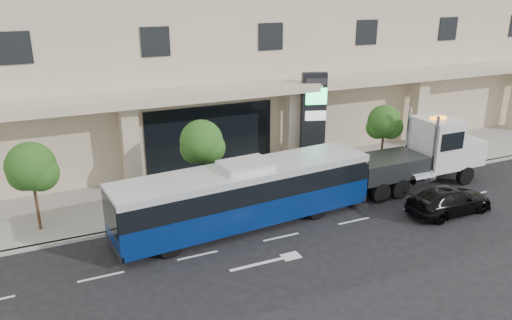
# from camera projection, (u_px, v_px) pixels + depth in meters

# --- Properties ---
(ground) EXTENTS (120.00, 120.00, 0.00)m
(ground) POSITION_uv_depth(u_px,v_px,m) (267.00, 224.00, 24.12)
(ground) COLOR black
(ground) RESTS_ON ground
(sidewalk) EXTENTS (120.00, 6.00, 0.15)m
(sidewalk) POSITION_uv_depth(u_px,v_px,m) (229.00, 186.00, 28.40)
(sidewalk) COLOR gray
(sidewalk) RESTS_ON ground
(curb) EXTENTS (120.00, 0.30, 0.15)m
(curb) POSITION_uv_depth(u_px,v_px,m) (250.00, 206.00, 25.82)
(curb) COLOR gray
(curb) RESTS_ON ground
(convention_center) EXTENTS (60.00, 17.60, 20.00)m
(convention_center) POSITION_uv_depth(u_px,v_px,m) (171.00, 0.00, 34.08)
(convention_center) COLOR #BFAD8F
(convention_center) RESTS_ON ground
(tree_left) EXTENTS (2.27, 2.20, 4.22)m
(tree_left) POSITION_uv_depth(u_px,v_px,m) (32.00, 170.00, 22.29)
(tree_left) COLOR #422B19
(tree_left) RESTS_ON sidewalk
(tree_mid) EXTENTS (2.28, 2.20, 4.38)m
(tree_mid) POSITION_uv_depth(u_px,v_px,m) (202.00, 144.00, 25.36)
(tree_mid) COLOR #422B19
(tree_mid) RESTS_ON sidewalk
(tree_right) EXTENTS (2.10, 2.00, 4.04)m
(tree_right) POSITION_uv_depth(u_px,v_px,m) (384.00, 124.00, 29.92)
(tree_right) COLOR #422B19
(tree_right) RESTS_ON sidewalk
(city_bus) EXTENTS (12.86, 3.70, 3.21)m
(city_bus) POSITION_uv_depth(u_px,v_px,m) (246.00, 193.00, 23.49)
(city_bus) COLOR black
(city_bus) RESTS_ON ground
(tow_truck) EXTENTS (9.51, 2.47, 4.34)m
(tow_truck) POSITION_uv_depth(u_px,v_px,m) (422.00, 155.00, 28.26)
(tow_truck) COLOR #2D3033
(tow_truck) RESTS_ON ground
(black_sedan) EXTENTS (4.78, 2.04, 1.37)m
(black_sedan) POSITION_uv_depth(u_px,v_px,m) (449.00, 200.00, 25.07)
(black_sedan) COLOR black
(black_sedan) RESTS_ON ground
(signage_pylon) EXTENTS (1.56, 0.97, 5.90)m
(signage_pylon) POSITION_uv_depth(u_px,v_px,m) (313.00, 120.00, 30.33)
(signage_pylon) COLOR black
(signage_pylon) RESTS_ON sidewalk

